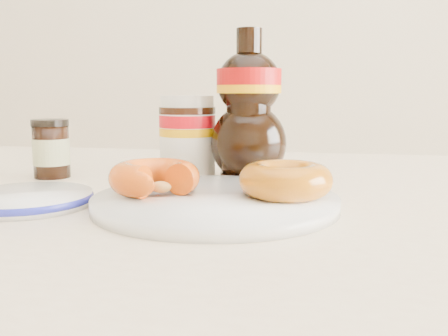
% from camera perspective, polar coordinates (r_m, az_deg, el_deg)
% --- Properties ---
extents(dining_table, '(1.40, 0.90, 0.75)m').
position_cam_1_polar(dining_table, '(0.62, -2.96, -10.62)').
color(dining_table, beige).
rests_on(dining_table, ground).
extents(plate, '(0.26, 0.26, 0.01)m').
position_cam_1_polar(plate, '(0.53, -0.99, -3.81)').
color(plate, white).
rests_on(plate, dining_table).
extents(donut_bitten, '(0.12, 0.12, 0.03)m').
position_cam_1_polar(donut_bitten, '(0.54, -7.94, -1.06)').
color(donut_bitten, '#D04D0B').
rests_on(donut_bitten, plate).
extents(donut_whole, '(0.11, 0.11, 0.03)m').
position_cam_1_polar(donut_whole, '(0.53, 7.05, -1.34)').
color(donut_whole, '#9E620A').
rests_on(donut_whole, plate).
extents(nutella_jar, '(0.08, 0.08, 0.12)m').
position_cam_1_polar(nutella_jar, '(0.73, -4.19, 4.07)').
color(nutella_jar, white).
rests_on(nutella_jar, dining_table).
extents(syrup_bottle, '(0.12, 0.11, 0.21)m').
position_cam_1_polar(syrup_bottle, '(0.70, 2.84, 7.21)').
color(syrup_bottle, black).
rests_on(syrup_bottle, dining_table).
extents(dark_jar, '(0.05, 0.05, 0.08)m').
position_cam_1_polar(dark_jar, '(0.75, -19.14, 2.04)').
color(dark_jar, black).
rests_on(dark_jar, dining_table).
extents(blue_rim_saucer, '(0.14, 0.14, 0.01)m').
position_cam_1_polar(blue_rim_saucer, '(0.58, -21.63, -3.28)').
color(blue_rim_saucer, white).
rests_on(blue_rim_saucer, dining_table).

